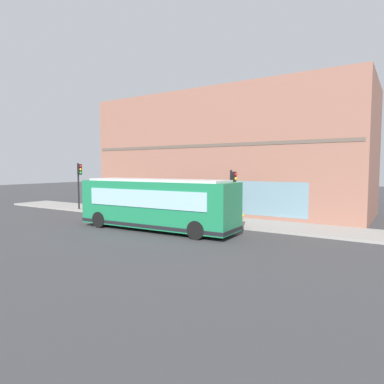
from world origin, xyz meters
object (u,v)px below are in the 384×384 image
at_px(traffic_light_down_block, 79,177).
at_px(fire_hydrant, 241,215).
at_px(traffic_light_near_corner, 233,187).
at_px(pedestrian_walking_along_curb, 186,205).
at_px(pedestrian_by_light_pole, 183,205).
at_px(city_bus_nearside, 156,204).
at_px(pedestrian_near_building_entrance, 207,204).

xyz_separation_m(traffic_light_down_block, fire_hydrant, (2.00, -14.32, -2.43)).
height_order(traffic_light_down_block, fire_hydrant, traffic_light_down_block).
bearing_deg(traffic_light_near_corner, pedestrian_walking_along_curb, 75.68).
bearing_deg(traffic_light_near_corner, traffic_light_down_block, 90.33).
bearing_deg(pedestrian_by_light_pole, fire_hydrant, -66.04).
bearing_deg(fire_hydrant, traffic_light_down_block, 97.94).
bearing_deg(pedestrian_by_light_pole, city_bus_nearside, -169.92).
distance_m(city_bus_nearside, pedestrian_near_building_entrance, 5.41).
distance_m(city_bus_nearside, traffic_light_down_block, 11.85).
relative_size(pedestrian_walking_along_curb, pedestrian_by_light_pole, 0.93).
relative_size(traffic_light_near_corner, pedestrian_walking_along_curb, 2.24).
bearing_deg(fire_hydrant, pedestrian_walking_along_curb, 101.44).
bearing_deg(traffic_light_down_block, pedestrian_near_building_entrance, -80.63).
xyz_separation_m(traffic_light_down_block, pedestrian_walking_along_curb, (1.18, -10.29, -1.91)).
distance_m(city_bus_nearside, fire_hydrant, 6.34).
bearing_deg(pedestrian_near_building_entrance, traffic_light_near_corner, -122.19).
distance_m(traffic_light_down_block, pedestrian_walking_along_curb, 10.54).
distance_m(traffic_light_near_corner, pedestrian_by_light_pole, 4.29).
bearing_deg(pedestrian_walking_along_curb, traffic_light_down_block, 96.55).
bearing_deg(pedestrian_near_building_entrance, pedestrian_walking_along_curb, 118.34).
height_order(traffic_light_near_corner, pedestrian_walking_along_curb, traffic_light_near_corner).
bearing_deg(fire_hydrant, pedestrian_by_light_pole, 113.96).
bearing_deg(pedestrian_near_building_entrance, fire_hydrant, -88.45).
xyz_separation_m(fire_hydrant, pedestrian_by_light_pole, (-1.66, 3.75, 0.58)).
relative_size(traffic_light_near_corner, pedestrian_by_light_pole, 2.09).
xyz_separation_m(pedestrian_near_building_entrance, pedestrian_walking_along_curb, (-0.74, 1.38, -0.10)).
distance_m(traffic_light_down_block, pedestrian_by_light_pole, 10.74).
height_order(traffic_light_down_block, pedestrian_walking_along_curb, traffic_light_down_block).
bearing_deg(traffic_light_near_corner, pedestrian_near_building_entrance, 57.81).
bearing_deg(traffic_light_down_block, traffic_light_near_corner, -89.67).
height_order(fire_hydrant, pedestrian_near_building_entrance, pedestrian_near_building_entrance).
height_order(traffic_light_near_corner, fire_hydrant, traffic_light_near_corner).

